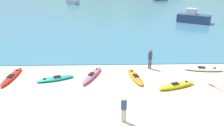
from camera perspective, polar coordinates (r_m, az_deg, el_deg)
bay_water at (r=53.79m, az=-0.58°, el=13.98°), size 160.00×70.00×0.06m
kayak_on_sand_0 at (r=17.29m, az=6.03°, el=-3.57°), size 1.31×3.09×0.34m
kayak_on_sand_1 at (r=20.14m, az=22.72°, el=-1.47°), size 3.37×1.10×0.32m
kayak_on_sand_2 at (r=17.51m, az=-14.59°, el=-3.94°), size 2.96×1.59×0.30m
kayak_on_sand_3 at (r=18.98m, az=-24.74°, el=-3.23°), size 0.83×3.57×0.31m
kayak_on_sand_4 at (r=17.45m, az=-5.22°, el=-3.19°), size 1.75×3.42×0.39m
kayak_on_sand_5 at (r=16.52m, az=16.47°, el=-5.63°), size 3.07×1.56×0.39m
person_near_foreground at (r=12.07m, az=3.11°, el=-11.60°), size 0.32×0.28×1.58m
person_near_waterline at (r=18.91m, az=9.94°, el=1.32°), size 0.35×0.31×1.75m
moored_boat_0 at (r=39.95m, az=20.49°, el=11.02°), size 5.54×4.65×2.32m
moored_boat_1 at (r=62.73m, az=-10.21°, el=15.51°), size 3.64×3.27×2.10m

